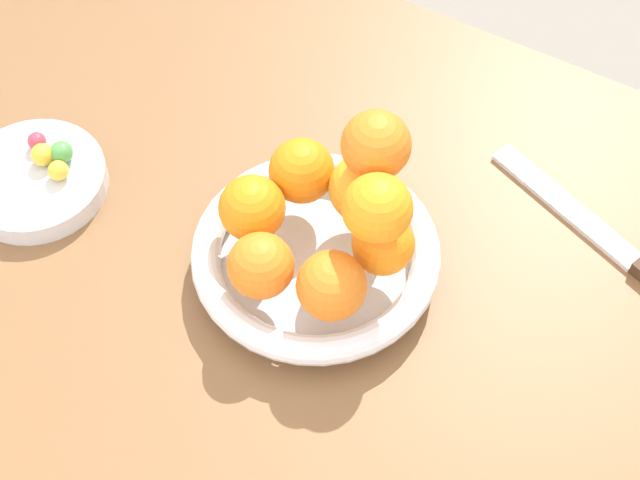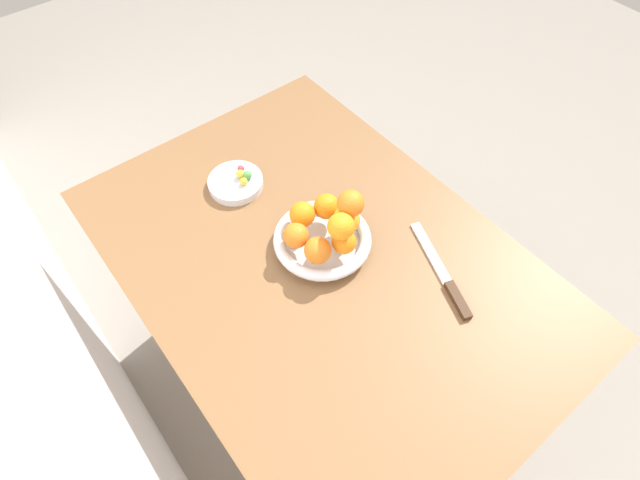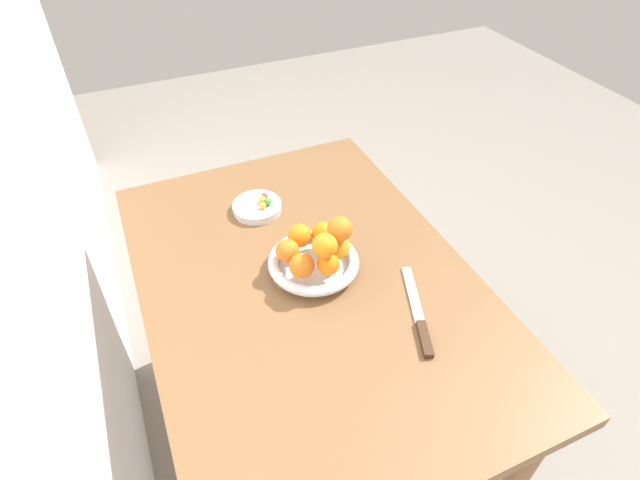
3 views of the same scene
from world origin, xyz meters
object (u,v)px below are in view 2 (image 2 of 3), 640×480
at_px(candy_ball_0, 240,169).
at_px(candy_ball_3, 248,175).
at_px(knife, 445,277).
at_px(orange_0, 344,242).
at_px(candy_ball_1, 241,174).
at_px(candy_dish, 236,183).
at_px(dining_table, 320,279).
at_px(orange_6, 341,226).
at_px(orange_1, 346,220).
at_px(orange_2, 327,206).
at_px(orange_5, 318,250).
at_px(orange_3, 302,214).
at_px(candy_ball_2, 244,181).
at_px(fruit_bowl, 322,240).
at_px(orange_4, 296,236).
at_px(orange_7, 351,204).

height_order(candy_ball_0, candy_ball_3, candy_ball_3).
height_order(candy_ball_3, knife, candy_ball_3).
height_order(orange_0, candy_ball_1, orange_0).
relative_size(candy_dish, orange_0, 2.54).
distance_m(dining_table, orange_6, 0.21).
relative_size(orange_1, knife, 0.24).
xyz_separation_m(orange_1, orange_2, (0.06, 0.01, -0.00)).
bearing_deg(orange_5, dining_table, -51.21).
distance_m(candy_ball_0, candy_ball_1, 0.02).
xyz_separation_m(orange_3, candy_ball_2, (0.19, 0.03, -0.04)).
relative_size(orange_5, candy_ball_2, 3.01).
bearing_deg(dining_table, candy_ball_3, -0.33).
height_order(fruit_bowl, orange_4, orange_4).
relative_size(candy_dish, orange_7, 2.32).
xyz_separation_m(dining_table, candy_ball_3, (0.28, -0.00, 0.12)).
relative_size(orange_1, candy_ball_1, 2.81).
bearing_deg(orange_5, orange_6, -102.60).
bearing_deg(candy_ball_3, orange_5, 175.71).
relative_size(orange_6, candy_ball_2, 2.95).
distance_m(dining_table, candy_ball_2, 0.30).
bearing_deg(knife, orange_6, 39.61).
height_order(orange_6, candy_ball_3, orange_6).
bearing_deg(dining_table, orange_4, 37.31).
bearing_deg(knife, dining_table, 40.71).
relative_size(orange_0, candy_ball_0, 3.02).
distance_m(orange_6, candy_ball_1, 0.34).
distance_m(orange_5, knife, 0.28).
relative_size(orange_1, candy_ball_3, 2.86).
bearing_deg(orange_5, candy_ball_0, -3.41).
height_order(candy_ball_0, knife, candy_ball_0).
bearing_deg(candy_ball_2, orange_2, -157.52).
height_order(fruit_bowl, orange_6, orange_6).
relative_size(candy_dish, candy_ball_1, 6.19).
distance_m(fruit_bowl, orange_4, 0.08).
xyz_separation_m(orange_0, candy_ball_3, (0.32, 0.04, -0.03)).
bearing_deg(candy_dish, candy_ball_1, -96.96).
xyz_separation_m(candy_dish, candy_ball_0, (0.01, -0.03, 0.02)).
xyz_separation_m(candy_ball_0, knife, (-0.52, -0.18, -0.03)).
xyz_separation_m(orange_2, orange_5, (-0.08, 0.09, -0.00)).
xyz_separation_m(orange_3, orange_5, (-0.10, 0.03, 0.00)).
relative_size(fruit_bowl, orange_1, 3.57).
bearing_deg(orange_1, candy_dish, 19.81).
bearing_deg(knife, orange_4, 40.15).
bearing_deg(candy_ball_2, orange_3, -170.92).
relative_size(fruit_bowl, candy_ball_3, 10.19).
distance_m(orange_3, orange_6, 0.12).
height_order(fruit_bowl, candy_dish, fruit_bowl).
relative_size(orange_4, orange_5, 0.96).
distance_m(orange_1, orange_6, 0.08).
height_order(fruit_bowl, knife, fruit_bowl).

